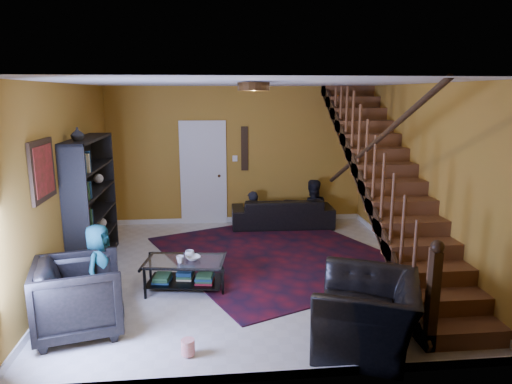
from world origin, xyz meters
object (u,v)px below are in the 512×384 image
at_px(sofa, 282,212).
at_px(coffee_table, 185,272).
at_px(armchair_left, 79,296).
at_px(armchair_right, 367,313).
at_px(bookshelf, 92,204).

relative_size(sofa, coffee_table, 1.74).
distance_m(sofa, armchair_left, 4.89).
xyz_separation_m(sofa, armchair_right, (0.19, -4.55, 0.09)).
height_order(armchair_right, coffee_table, armchair_right).
bearing_deg(bookshelf, armchair_right, -39.40).
distance_m(sofa, armchair_right, 4.55).
bearing_deg(armchair_left, armchair_right, -115.32).
distance_m(bookshelf, coffee_table, 2.01).
distance_m(sofa, coffee_table, 3.38).
bearing_deg(armchair_right, sofa, -155.40).
bearing_deg(bookshelf, armchair_left, -80.91).
bearing_deg(armchair_left, coffee_table, -60.25).
bearing_deg(armchair_right, coffee_table, -108.10).
distance_m(armchair_left, armchair_right, 3.18).
bearing_deg(bookshelf, sofa, 27.39).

